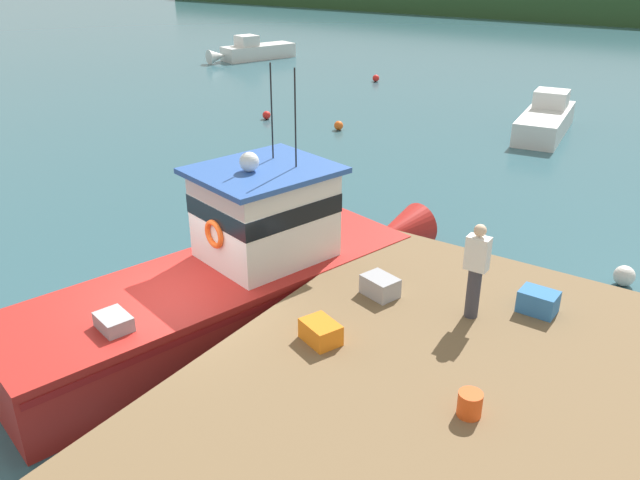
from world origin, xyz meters
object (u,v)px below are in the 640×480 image
object	(u,v)px
bait_bucket	(470,404)
mooring_buoy_channel_marker	(376,78)
crate_stack_mid_dock	(321,332)
mooring_buoy_spare_mooring	(339,126)
moored_boat_outer_mooring	(253,51)
main_fishing_boat	(240,274)
mooring_buoy_outer	(267,115)
crate_single_by_cleat	(538,302)
mooring_buoy_inshore	(624,276)
moored_boat_far_left	(547,118)
crate_stack_near_edge	(380,286)
deckhand_by_the_boat	(476,269)

from	to	relation	value
bait_bucket	mooring_buoy_channel_marker	world-z (taller)	bait_bucket
crate_stack_mid_dock	mooring_buoy_spare_mooring	distance (m)	16.88
moored_boat_outer_mooring	mooring_buoy_channel_marker	distance (m)	10.38
main_fishing_boat	mooring_buoy_outer	xyz separation A→B (m)	(-9.64, 12.83, -0.83)
crate_single_by_cleat	mooring_buoy_inshore	size ratio (longest dim) A/B	1.33
moored_boat_far_left	mooring_buoy_spare_mooring	bearing A→B (deg)	-147.33
mooring_buoy_channel_marker	mooring_buoy_outer	xyz separation A→B (m)	(0.27, -9.77, -0.01)
crate_stack_near_edge	mooring_buoy_outer	bearing A→B (deg)	135.17
mooring_buoy_inshore	main_fishing_boat	bearing A→B (deg)	-135.82
mooring_buoy_channel_marker	bait_bucket	bearing A→B (deg)	-57.90
mooring_buoy_inshore	moored_boat_outer_mooring	bearing A→B (deg)	144.13
moored_boat_far_left	mooring_buoy_outer	size ratio (longest dim) A/B	17.82
moored_boat_far_left	mooring_buoy_inshore	xyz separation A→B (m)	(5.18, -11.74, -0.30)
mooring_buoy_inshore	mooring_buoy_outer	world-z (taller)	mooring_buoy_inshore
mooring_buoy_outer	moored_boat_outer_mooring	bearing A→B (deg)	131.78
crate_stack_near_edge	crate_stack_mid_dock	world-z (taller)	crate_stack_near_edge
crate_stack_mid_dock	mooring_buoy_inshore	xyz separation A→B (m)	(3.19, 6.99, -1.14)
main_fishing_boat	crate_stack_near_edge	distance (m)	2.83
deckhand_by_the_boat	moored_boat_outer_mooring	bearing A→B (deg)	135.76
main_fishing_boat	moored_boat_outer_mooring	bearing A→B (deg)	129.32
moored_boat_outer_mooring	mooring_buoy_channel_marker	bearing A→B (deg)	-10.78
main_fishing_boat	deckhand_by_the_boat	xyz separation A→B (m)	(4.33, 0.75, 1.05)
crate_stack_near_edge	mooring_buoy_inshore	bearing A→B (deg)	58.93
main_fishing_boat	mooring_buoy_inshore	distance (m)	8.27
deckhand_by_the_boat	mooring_buoy_inshore	xyz separation A→B (m)	(1.57, 4.99, -1.83)
crate_stack_near_edge	moored_boat_outer_mooring	distance (m)	33.17
moored_boat_far_left	bait_bucket	bearing A→B (deg)	-76.63
moored_boat_outer_mooring	crate_stack_mid_dock	bearing A→B (deg)	-48.51
crate_stack_near_edge	crate_stack_mid_dock	xyz separation A→B (m)	(-0.04, -1.76, -0.01)
deckhand_by_the_boat	moored_boat_far_left	bearing A→B (deg)	102.16
crate_stack_near_edge	mooring_buoy_spare_mooring	bearing A→B (deg)	125.38
mooring_buoy_channel_marker	mooring_buoy_inshore	bearing A→B (deg)	-46.84
mooring_buoy_channel_marker	mooring_buoy_inshore	xyz separation A→B (m)	(15.81, -16.86, 0.04)
mooring_buoy_inshore	deckhand_by_the_boat	bearing A→B (deg)	-107.52
mooring_buoy_inshore	mooring_buoy_spare_mooring	size ratio (longest dim) A/B	1.24
main_fishing_boat	mooring_buoy_channel_marker	distance (m)	24.69
deckhand_by_the_boat	mooring_buoy_outer	distance (m)	18.56
mooring_buoy_channel_marker	mooring_buoy_outer	world-z (taller)	mooring_buoy_channel_marker
deckhand_by_the_boat	mooring_buoy_channel_marker	xyz separation A→B (m)	(-14.24, 21.85, -1.88)
crate_stack_near_edge	mooring_buoy_outer	distance (m)	17.51
deckhand_by_the_boat	mooring_buoy_inshore	distance (m)	5.54
moored_boat_far_left	crate_stack_near_edge	bearing A→B (deg)	-83.17
crate_stack_near_edge	deckhand_by_the_boat	world-z (taller)	deckhand_by_the_boat
crate_stack_near_edge	deckhand_by_the_boat	distance (m)	1.73
crate_single_by_cleat	bait_bucket	distance (m)	3.07
deckhand_by_the_boat	mooring_buoy_spare_mooring	size ratio (longest dim) A/B	4.47
mooring_buoy_inshore	mooring_buoy_spare_mooring	distance (m)	14.11
mooring_buoy_channel_marker	crate_stack_near_edge	bearing A→B (deg)	-60.17
mooring_buoy_spare_mooring	crate_stack_near_edge	bearing A→B (deg)	-54.62
crate_stack_mid_dock	mooring_buoy_outer	bearing A→B (deg)	131.26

